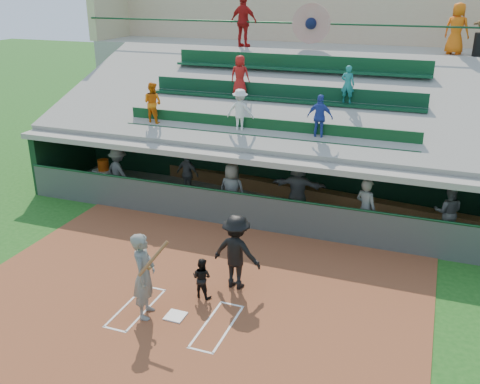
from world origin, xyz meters
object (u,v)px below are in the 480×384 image
at_px(catcher, 202,278).
at_px(white_table, 105,178).
at_px(home_plate, 175,316).
at_px(water_cooler, 103,165).
at_px(batter_at_plate, 144,275).

distance_m(catcher, white_table, 8.49).
bearing_deg(home_plate, water_cooler, 133.64).
bearing_deg(water_cooler, catcher, -40.67).
xyz_separation_m(home_plate, catcher, (0.22, 0.98, 0.49)).
distance_m(catcher, water_cooler, 8.47).
bearing_deg(white_table, water_cooler, -69.90).
relative_size(home_plate, white_table, 0.60).
height_order(home_plate, white_table, white_table).
xyz_separation_m(home_plate, white_table, (-6.20, 6.53, 0.32)).
bearing_deg(white_table, batter_at_plate, -38.47).
xyz_separation_m(batter_at_plate, catcher, (0.87, 1.13, -0.51)).
distance_m(batter_at_plate, catcher, 1.52).
xyz_separation_m(batter_at_plate, white_table, (-5.55, 6.68, -0.69)).
bearing_deg(batter_at_plate, water_cooler, 129.86).
relative_size(batter_at_plate, white_table, 2.82).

